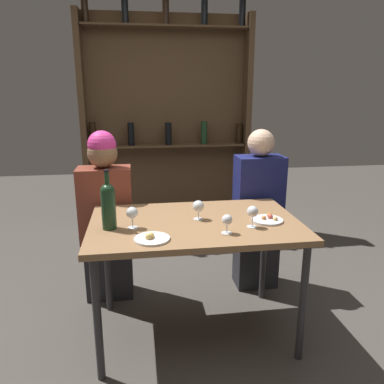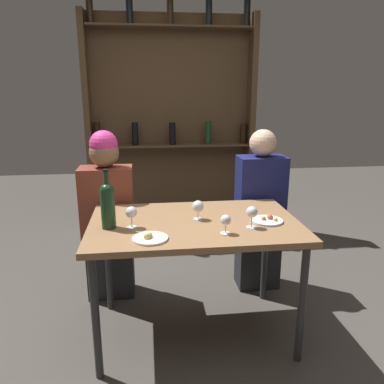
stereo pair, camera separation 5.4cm
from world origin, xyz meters
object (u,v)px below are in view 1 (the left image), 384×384
(food_plate_0, at_px, (152,238))
(seated_person_left, at_px, (107,218))
(wine_glass_2, at_px, (227,221))
(seated_person_right, at_px, (258,214))
(wine_bottle, at_px, (108,204))
(food_plate_1, at_px, (268,219))
(wine_glass_1, at_px, (198,207))
(wine_glass_3, at_px, (132,213))
(wine_glass_0, at_px, (253,212))

(food_plate_0, bearing_deg, seated_person_left, 110.41)
(wine_glass_2, height_order, seated_person_left, seated_person_left)
(seated_person_right, bearing_deg, seated_person_left, 180.00)
(wine_bottle, bearing_deg, food_plate_1, -0.36)
(wine_bottle, relative_size, wine_glass_1, 2.87)
(wine_glass_3, height_order, food_plate_1, wine_glass_3)
(wine_glass_0, relative_size, wine_glass_1, 1.07)
(wine_glass_2, height_order, seated_person_right, seated_person_right)
(food_plate_1, height_order, seated_person_right, seated_person_right)
(wine_bottle, distance_m, seated_person_right, 1.28)
(wine_glass_0, xyz_separation_m, wine_glass_1, (-0.29, 0.18, -0.01))
(wine_glass_2, xyz_separation_m, seated_person_right, (0.44, 0.77, -0.24))
(wine_bottle, bearing_deg, wine_glass_3, -5.36)
(seated_person_left, bearing_deg, food_plate_0, -69.59)
(wine_glass_1, height_order, seated_person_right, seated_person_right)
(wine_glass_2, height_order, wine_glass_3, wine_glass_3)
(food_plate_1, bearing_deg, wine_glass_0, -144.59)
(food_plate_0, bearing_deg, wine_glass_1, 44.15)
(wine_glass_0, distance_m, seated_person_right, 0.79)
(food_plate_0, xyz_separation_m, food_plate_1, (0.71, 0.20, -0.00))
(seated_person_left, bearing_deg, wine_bottle, -83.29)
(wine_glass_2, height_order, food_plate_1, wine_glass_2)
(food_plate_0, xyz_separation_m, seated_person_left, (-0.30, 0.81, -0.15))
(wine_glass_1, relative_size, wine_glass_3, 0.94)
(wine_glass_2, bearing_deg, food_plate_0, -175.13)
(wine_glass_2, distance_m, food_plate_0, 0.42)
(food_plate_0, distance_m, seated_person_right, 1.19)
(wine_bottle, xyz_separation_m, wine_glass_2, (0.65, -0.17, -0.07))
(wine_glass_0, xyz_separation_m, wine_glass_3, (-0.68, 0.08, -0.00))
(food_plate_0, xyz_separation_m, seated_person_right, (0.85, 0.81, -0.18))
(wine_glass_3, distance_m, seated_person_left, 0.69)
(seated_person_left, bearing_deg, wine_glass_1, -41.10)
(wine_glass_0, bearing_deg, seated_person_right, 69.03)
(wine_bottle, height_order, food_plate_0, wine_bottle)
(wine_bottle, relative_size, wine_glass_0, 2.68)
(seated_person_left, bearing_deg, wine_glass_3, -71.92)
(wine_glass_0, bearing_deg, food_plate_0, -169.33)
(seated_person_left, distance_m, seated_person_right, 1.15)
(food_plate_1, distance_m, seated_person_right, 0.65)
(wine_glass_1, bearing_deg, seated_person_right, 43.26)
(wine_glass_3, relative_size, food_plate_1, 0.67)
(wine_glass_0, distance_m, wine_glass_3, 0.69)
(wine_glass_1, relative_size, food_plate_1, 0.63)
(wine_bottle, height_order, wine_glass_3, wine_bottle)
(wine_glass_1, height_order, seated_person_left, seated_person_left)
(wine_glass_1, height_order, wine_glass_3, wine_glass_3)
(wine_glass_1, xyz_separation_m, food_plate_0, (-0.30, -0.29, -0.07))
(wine_glass_2, height_order, food_plate_0, wine_glass_2)
(wine_glass_0, relative_size, food_plate_1, 0.67)
(food_plate_0, distance_m, seated_person_left, 0.88)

